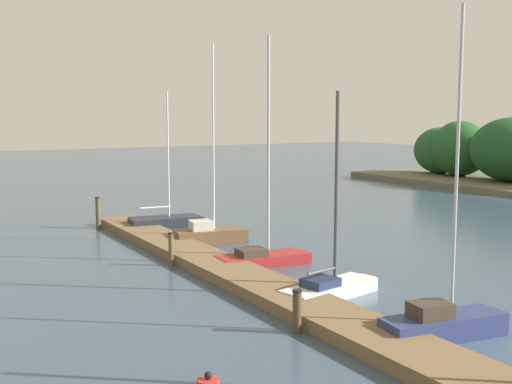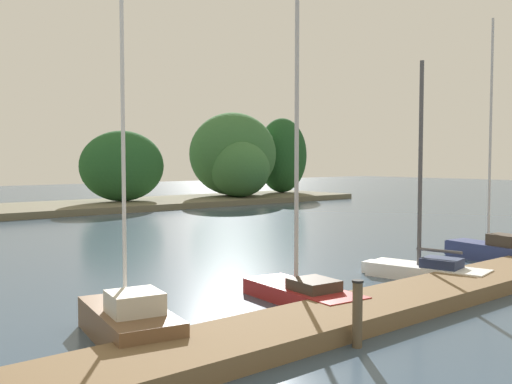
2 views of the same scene
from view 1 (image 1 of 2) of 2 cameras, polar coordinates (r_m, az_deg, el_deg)
name	(u,v)px [view 1 (image 1 of 2)]	position (r m, az deg, el deg)	size (l,w,h in m)	color
dock_pier	(251,281)	(19.94, -0.49, -7.90)	(26.48, 1.80, 0.35)	brown
sailboat_0	(167,222)	(29.79, -7.90, -2.68)	(1.70, 3.46, 6.32)	#232833
sailboat_1	(211,233)	(26.41, -4.03, -3.69)	(1.65, 3.13, 8.12)	brown
sailboat_2	(264,254)	(22.67, 0.76, -5.54)	(1.48, 3.52, 7.98)	maroon
sailboat_3	(332,284)	(18.95, 6.75, -8.18)	(1.69, 3.54, 5.94)	white
sailboat_4	(446,321)	(16.14, 16.58, -10.93)	(1.38, 3.38, 7.77)	navy
mooring_piling_0	(98,213)	(30.47, -13.89, -1.81)	(0.25, 0.25, 1.47)	brown
mooring_piling_1	(171,249)	(22.62, -7.58, -5.06)	(0.20, 0.20, 1.19)	brown
mooring_piling_2	(297,311)	(15.78, 3.68, -10.56)	(0.25, 0.25, 1.08)	#4C3D28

